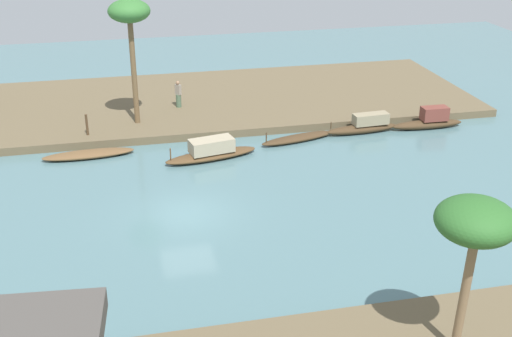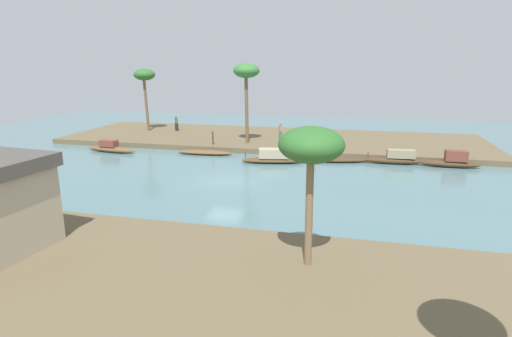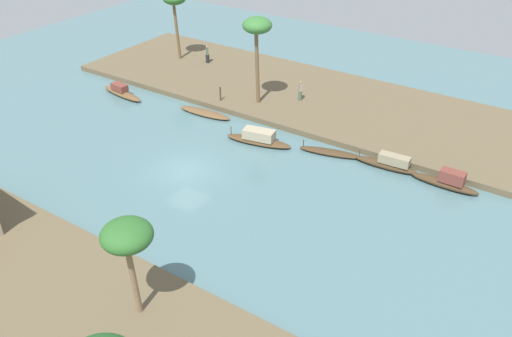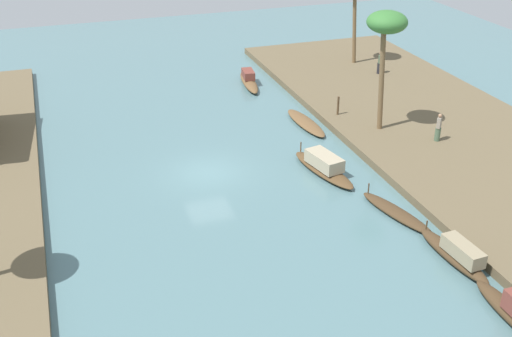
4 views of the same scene
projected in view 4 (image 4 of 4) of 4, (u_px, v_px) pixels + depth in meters
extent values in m
plane|color=slate|center=(208.00, 173.00, 35.47)|extent=(73.46, 73.46, 0.00)
cube|color=brown|center=(446.00, 133.00, 39.80)|extent=(42.39, 13.10, 0.47)
ellipsoid|color=#47331E|center=(453.00, 255.00, 27.85)|extent=(4.64, 1.15, 0.52)
cube|color=gray|center=(463.00, 251.00, 27.14)|extent=(2.20, 0.89, 0.66)
cylinder|color=#47331E|center=(427.00, 225.00, 29.32)|extent=(0.07, 0.07, 0.43)
ellipsoid|color=brown|center=(306.00, 123.00, 41.36)|extent=(5.04, 1.43, 0.38)
ellipsoid|color=brown|center=(249.00, 82.00, 48.30)|extent=(5.14, 1.58, 0.51)
cube|color=brown|center=(248.00, 74.00, 48.28)|extent=(1.69, 0.99, 0.59)
ellipsoid|color=brown|center=(323.00, 170.00, 35.32)|extent=(5.37, 2.25, 0.43)
cube|color=tan|center=(324.00, 161.00, 35.03)|extent=(2.56, 1.54, 0.74)
cylinder|color=brown|center=(301.00, 147.00, 36.87)|extent=(0.07, 0.07, 0.62)
ellipsoid|color=#47331E|center=(396.00, 213.00, 31.23)|extent=(4.83, 2.02, 0.38)
cylinder|color=#47331E|center=(369.00, 188.00, 32.61)|extent=(0.07, 0.07, 0.54)
cylinder|color=#232328|center=(379.00, 68.00, 49.30)|extent=(0.54, 0.54, 0.84)
cube|color=#4C664C|center=(380.00, 59.00, 48.95)|extent=(0.42, 0.42, 0.66)
sphere|color=#9E7556|center=(381.00, 53.00, 48.75)|extent=(0.23, 0.23, 0.23)
cylinder|color=#4C664C|center=(438.00, 134.00, 38.00)|extent=(0.47, 0.47, 0.84)
cube|color=gray|center=(439.00, 123.00, 37.66)|extent=(0.42, 0.44, 0.67)
sphere|color=#9E7556|center=(440.00, 116.00, 37.45)|extent=(0.23, 0.23, 0.23)
cylinder|color=#4C3823|center=(338.00, 106.00, 41.62)|extent=(0.14, 0.14, 1.25)
cylinder|color=brown|center=(381.00, 81.00, 38.38)|extent=(0.31, 0.65, 6.29)
ellipsoid|color=#387533|center=(387.00, 22.00, 36.73)|extent=(2.41, 2.41, 1.33)
cylinder|color=brown|center=(354.00, 28.00, 50.63)|extent=(0.29, 0.66, 5.74)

